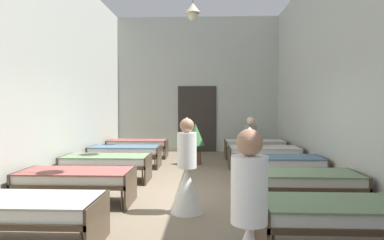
{
  "coord_description": "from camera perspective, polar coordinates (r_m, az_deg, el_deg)",
  "views": [
    {
      "loc": [
        0.3,
        -6.24,
        1.65
      ],
      "look_at": [
        0.0,
        1.18,
        1.35
      ],
      "focal_mm": 30.58,
      "sensor_mm": 36.0,
      "label": 1
    }
  ],
  "objects": [
    {
      "name": "bed_right_row_1",
      "position": [
        4.22,
        25.04,
        -14.56
      ],
      "size": [
        1.9,
        0.84,
        0.57
      ],
      "color": "#473828",
      "rests_on": "ground"
    },
    {
      "name": "patient_seated_primary",
      "position": [
        8.98,
        10.2,
        -2.68
      ],
      "size": [
        0.44,
        0.44,
        0.8
      ],
      "color": "slate",
      "rests_on": "bed_right_row_4"
    },
    {
      "name": "bed_left_row_3",
      "position": [
        7.51,
        -14.7,
        -7.01
      ],
      "size": [
        1.9,
        0.84,
        0.57
      ],
      "color": "#473828",
      "rests_on": "ground"
    },
    {
      "name": "bed_right_row_4",
      "position": [
        8.99,
        12.48,
        -5.45
      ],
      "size": [
        1.9,
        0.84,
        0.57
      ],
      "color": "#473828",
      "rests_on": "ground"
    },
    {
      "name": "bed_left_row_5",
      "position": [
        10.75,
        -9.42,
        -4.16
      ],
      "size": [
        1.9,
        0.84,
        0.57
      ],
      "color": "#473828",
      "rests_on": "ground"
    },
    {
      "name": "bed_left_row_4",
      "position": [
        9.12,
        -11.59,
        -5.34
      ],
      "size": [
        1.9,
        0.84,
        0.57
      ],
      "color": "#473828",
      "rests_on": "ground"
    },
    {
      "name": "bed_right_row_3",
      "position": [
        7.36,
        14.8,
        -7.21
      ],
      "size": [
        1.9,
        0.84,
        0.57
      ],
      "color": "#473828",
      "rests_on": "ground"
    },
    {
      "name": "ground_plane",
      "position": [
        6.48,
        -0.44,
        -12.86
      ],
      "size": [
        6.46,
        12.1,
        0.1
      ],
      "primitive_type": "cube",
      "color": "#7A6B56"
    },
    {
      "name": "nurse_mid_aisle",
      "position": [
        5.15,
        -0.89,
        -10.21
      ],
      "size": [
        0.52,
        0.52,
        1.49
      ],
      "rotation": [
        0.0,
        0.0,
        1.22
      ],
      "color": "white",
      "rests_on": "ground"
    },
    {
      "name": "bed_right_row_5",
      "position": [
        10.64,
        10.88,
        -4.24
      ],
      "size": [
        1.9,
        0.84,
        0.57
      ],
      "color": "#473828",
      "rests_on": "ground"
    },
    {
      "name": "room_shell",
      "position": [
        7.56,
        0.03,
        8.57
      ],
      "size": [
        6.26,
        11.7,
        4.92
      ],
      "color": "#B2B7AD",
      "rests_on": "ground"
    },
    {
      "name": "potted_plant",
      "position": [
        9.35,
        0.6,
        -3.35
      ],
      "size": [
        0.52,
        0.52,
        1.17
      ],
      "color": "brown",
      "rests_on": "ground"
    },
    {
      "name": "bed_left_row_2",
      "position": [
        5.95,
        -19.53,
        -9.53
      ],
      "size": [
        1.9,
        0.84,
        0.57
      ],
      "color": "#473828",
      "rests_on": "ground"
    },
    {
      "name": "bed_right_row_2",
      "position": [
        5.76,
        18.47,
        -9.92
      ],
      "size": [
        1.9,
        0.84,
        0.57
      ],
      "color": "#473828",
      "rests_on": "ground"
    },
    {
      "name": "bed_left_row_1",
      "position": [
        4.48,
        -27.8,
        -13.61
      ],
      "size": [
        1.9,
        0.84,
        0.57
      ],
      "color": "#473828",
      "rests_on": "ground"
    }
  ]
}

